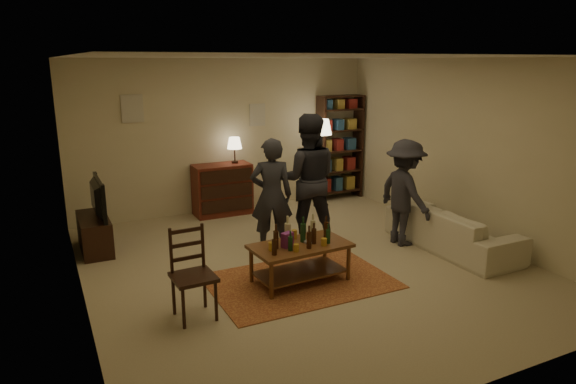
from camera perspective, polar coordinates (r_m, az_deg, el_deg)
floor at (r=6.96m, az=1.80°, el=-8.04°), size 6.00×6.00×0.00m
room_shell at (r=9.02m, az=-10.86°, el=8.78°), size 6.00×6.00×6.00m
rug at (r=6.46m, az=1.34°, el=-9.86°), size 2.20×1.50×0.01m
coffee_table at (r=6.29m, az=1.31°, el=-6.40°), size 1.23×0.72×0.83m
dining_chair at (r=5.55m, az=-10.69°, el=-8.47°), size 0.45×0.45×1.00m
tv_stand at (r=7.84m, az=-20.75°, el=-3.42°), size 0.40×1.00×1.06m
dresser at (r=9.12m, az=-7.26°, el=0.45°), size 1.00×0.50×1.36m
bookshelf at (r=10.10m, az=5.74°, el=5.08°), size 0.90×0.34×2.02m
floor_lamp at (r=9.41m, az=3.79°, el=6.56°), size 0.36×0.36×1.63m
sofa at (r=7.79m, az=17.73°, el=-3.88°), size 0.81×2.08×0.61m
person_left at (r=7.21m, az=-1.85°, el=-0.40°), size 0.69×0.57×1.63m
person_right at (r=7.55m, az=2.14°, el=1.43°), size 1.15×1.05×1.93m
person_by_sofa at (r=7.68m, az=12.84°, el=-0.09°), size 0.58×1.01×1.57m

